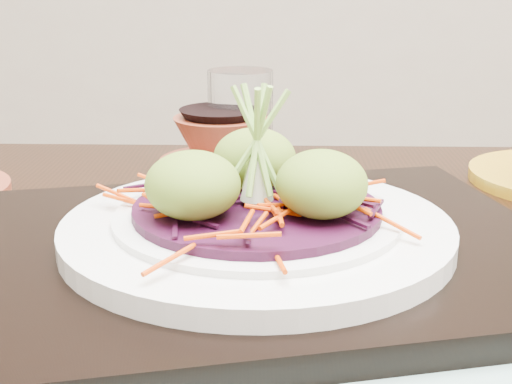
{
  "coord_description": "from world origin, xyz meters",
  "views": [
    {
      "loc": [
        -0.12,
        -0.46,
        0.91
      ],
      "look_at": [
        -0.1,
        0.05,
        0.74
      ],
      "focal_mm": 50.0,
      "sensor_mm": 36.0,
      "label": 1
    }
  ],
  "objects_px": {
    "dining_table": "(292,358)",
    "serving_tray": "(257,252)",
    "white_plate": "(257,228)",
    "terracotta_bowl_set": "(221,145)",
    "water_glass": "(240,117)"
  },
  "relations": [
    {
      "from": "dining_table",
      "to": "serving_tray",
      "type": "bearing_deg",
      "value": -136.1
    },
    {
      "from": "dining_table",
      "to": "terracotta_bowl_set",
      "type": "xyz_separation_m",
      "value": [
        -0.06,
        0.26,
        0.12
      ]
    },
    {
      "from": "terracotta_bowl_set",
      "to": "dining_table",
      "type": "bearing_deg",
      "value": -76.63
    },
    {
      "from": "white_plate",
      "to": "terracotta_bowl_set",
      "type": "relative_size",
      "value": 1.76
    },
    {
      "from": "dining_table",
      "to": "serving_tray",
      "type": "xyz_separation_m",
      "value": [
        -0.03,
        -0.03,
        0.11
      ]
    },
    {
      "from": "serving_tray",
      "to": "white_plate",
      "type": "relative_size",
      "value": 1.54
    },
    {
      "from": "serving_tray",
      "to": "water_glass",
      "type": "bearing_deg",
      "value": 81.72
    },
    {
      "from": "water_glass",
      "to": "terracotta_bowl_set",
      "type": "relative_size",
      "value": 0.65
    },
    {
      "from": "dining_table",
      "to": "serving_tray",
      "type": "distance_m",
      "value": 0.11
    },
    {
      "from": "serving_tray",
      "to": "terracotta_bowl_set",
      "type": "relative_size",
      "value": 2.7
    },
    {
      "from": "dining_table",
      "to": "water_glass",
      "type": "relative_size",
      "value": 10.68
    },
    {
      "from": "white_plate",
      "to": "water_glass",
      "type": "relative_size",
      "value": 2.7
    },
    {
      "from": "water_glass",
      "to": "terracotta_bowl_set",
      "type": "xyz_separation_m",
      "value": [
        -0.02,
        -0.03,
        -0.03
      ]
    },
    {
      "from": "terracotta_bowl_set",
      "to": "white_plate",
      "type": "bearing_deg",
      "value": -83.61
    },
    {
      "from": "dining_table",
      "to": "water_glass",
      "type": "bearing_deg",
      "value": 100.95
    }
  ]
}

